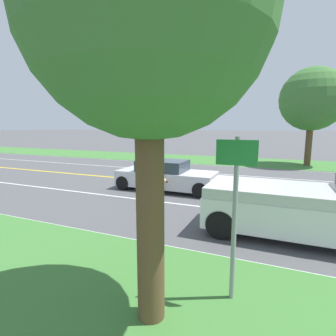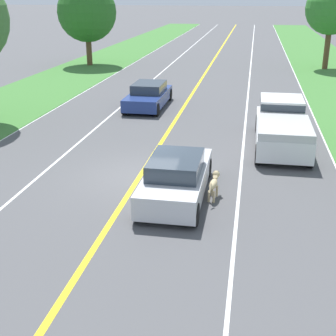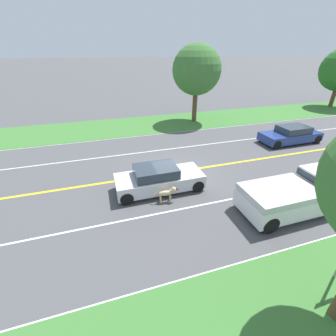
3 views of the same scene
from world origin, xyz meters
name	(u,v)px [view 1 (image 1 of 3)]	position (x,y,z in m)	size (l,w,h in m)	color
ground_plane	(205,186)	(0.00, 0.00, 0.00)	(400.00, 400.00, 0.00)	#4C4C4F
centre_divider_line	(205,185)	(0.00, 0.00, 0.00)	(0.18, 160.00, 0.01)	yellow
lane_edge_line_right	(135,241)	(7.00, 0.00, 0.00)	(0.14, 160.00, 0.01)	white
lane_edge_line_left	(229,166)	(-7.00, 0.00, 0.00)	(0.14, 160.00, 0.01)	white
lane_dash_same_dir	(181,204)	(3.50, 0.00, 0.00)	(0.10, 160.00, 0.01)	white
lane_dash_oncoming	(220,174)	(-3.50, 0.00, 0.00)	(0.10, 160.00, 0.01)	white
grass_verge_right	(38,317)	(10.00, 0.00, 0.01)	(6.00, 160.00, 0.03)	#3D7533
grass_verge_left	(236,161)	(-10.00, 0.00, 0.01)	(6.00, 160.00, 0.03)	#3D7533
ego_car	(166,176)	(1.55, -1.50, 0.65)	(1.83, 4.57, 1.38)	silver
dog	(157,184)	(2.72, -1.38, 0.51)	(0.33, 1.22, 0.82)	#D1B784
pickup_truck	(326,207)	(5.04, 4.50, 0.89)	(2.12, 5.57, 1.75)	silver
roadside_tree_right_near	(148,17)	(9.31, 1.62, 4.33)	(3.28, 3.28, 6.01)	brown
roadside_tree_left_near	(312,99)	(-9.73, 5.36, 4.90)	(4.60, 4.60, 7.23)	brown
street_sign	(235,202)	(8.39, 2.69, 1.73)	(0.11, 0.64, 2.78)	gray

